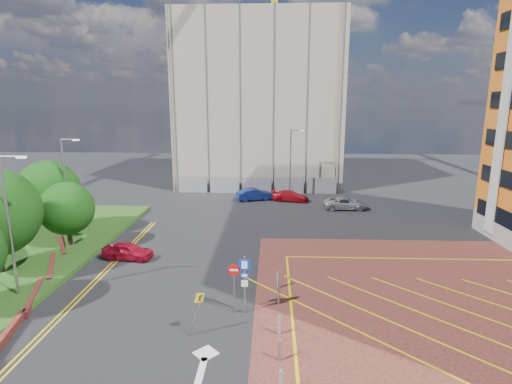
# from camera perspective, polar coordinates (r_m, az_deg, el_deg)

# --- Properties ---
(ground) EXTENTS (140.00, 140.00, 0.00)m
(ground) POSITION_cam_1_polar(r_m,az_deg,el_deg) (21.42, -3.20, -18.12)
(ground) COLOR black
(ground) RESTS_ON ground
(retaining_wall) EXTENTS (6.06, 20.33, 0.40)m
(retaining_wall) POSITION_cam_1_polar(r_m,az_deg,el_deg) (26.75, -29.50, -12.79)
(retaining_wall) COLOR maroon
(retaining_wall) RESTS_ON ground
(tree_c) EXTENTS (4.00, 4.00, 4.90)m
(tree_c) POSITION_cam_1_polar(r_m,az_deg,el_deg) (33.15, -25.41, -2.15)
(tree_c) COLOR #3D2B1C
(tree_c) RESTS_ON grass_bed
(tree_d) EXTENTS (5.00, 5.00, 6.08)m
(tree_d) POSITION_cam_1_polar(r_m,az_deg,el_deg) (37.00, -27.50, 0.15)
(tree_d) COLOR #3D2B1C
(tree_d) RESTS_ON grass_bed
(lamp_left_near) EXTENTS (1.53, 0.16, 8.00)m
(lamp_left_near) POSITION_cam_1_polar(r_m,az_deg,el_deg) (25.64, -31.75, -3.50)
(lamp_left_near) COLOR #9EA0A8
(lamp_left_near) RESTS_ON grass_bed
(lamp_left_far) EXTENTS (1.53, 0.16, 8.00)m
(lamp_left_far) POSITION_cam_1_polar(r_m,az_deg,el_deg) (35.00, -25.47, 1.03)
(lamp_left_far) COLOR #9EA0A8
(lamp_left_far) RESTS_ON grass_bed
(lamp_back) EXTENTS (1.53, 0.16, 8.00)m
(lamp_back) POSITION_cam_1_polar(r_m,az_deg,el_deg) (46.84, 5.03, 4.47)
(lamp_back) COLOR #9EA0A8
(lamp_back) RESTS_ON ground
(sign_cluster) EXTENTS (1.17, 0.12, 3.20)m
(sign_cluster) POSITION_cam_1_polar(r_m,az_deg,el_deg) (21.35, -2.20, -12.28)
(sign_cluster) COLOR #9EA0A8
(sign_cluster) RESTS_ON ground
(warning_sign) EXTENTS (0.82, 0.43, 2.24)m
(warning_sign) POSITION_cam_1_polar(r_m,az_deg,el_deg) (19.84, -8.41, -16.17)
(warning_sign) COLOR #9EA0A8
(warning_sign) RESTS_ON ground
(bollard_row) EXTENTS (0.14, 11.14, 0.90)m
(bollard_row) POSITION_cam_1_polar(r_m,az_deg,el_deg) (19.67, 3.37, -19.56)
(bollard_row) COLOR #9EA0A8
(bollard_row) RESTS_ON forecourt
(construction_building) EXTENTS (21.20, 19.20, 22.00)m
(construction_building) POSITION_cam_1_polar(r_m,az_deg,el_deg) (58.35, 0.52, 12.66)
(construction_building) COLOR #ADA38E
(construction_building) RESTS_ON ground
(construction_fence) EXTENTS (21.60, 0.06, 2.00)m
(construction_fence) POSITION_cam_1_polar(r_m,az_deg,el_deg) (49.34, 1.28, 0.97)
(construction_fence) COLOR gray
(construction_fence) RESTS_ON ground
(car_red_left) EXTENTS (3.73, 1.84, 1.23)m
(car_red_left) POSITION_cam_1_polar(r_m,az_deg,el_deg) (30.21, -17.83, -8.01)
(car_red_left) COLOR #AB0E26
(car_red_left) RESTS_ON ground
(car_blue_back) EXTENTS (4.43, 2.67, 1.38)m
(car_blue_back) POSITION_cam_1_polar(r_m,az_deg,el_deg) (45.78, -0.21, -0.34)
(car_blue_back) COLOR navy
(car_blue_back) RESTS_ON ground
(car_red_back) EXTENTS (4.42, 2.58, 1.20)m
(car_red_back) POSITION_cam_1_polar(r_m,az_deg,el_deg) (45.55, 4.92, -0.57)
(car_red_back) COLOR #B30F1A
(car_red_back) RESTS_ON ground
(car_silver_back) EXTENTS (4.59, 2.16, 1.27)m
(car_silver_back) POSITION_cam_1_polar(r_m,az_deg,el_deg) (42.94, 12.61, -1.60)
(car_silver_back) COLOR #AFAEB5
(car_silver_back) RESTS_ON ground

